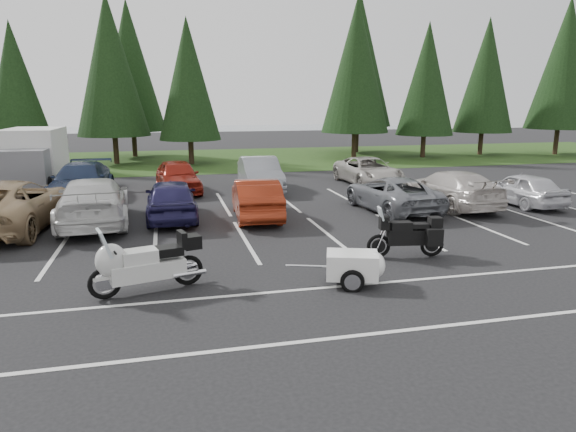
# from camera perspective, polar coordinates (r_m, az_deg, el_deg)

# --- Properties ---
(ground) EXTENTS (120.00, 120.00, 0.00)m
(ground) POSITION_cam_1_polar(r_m,az_deg,el_deg) (14.83, -6.06, -3.84)
(ground) COLOR black
(ground) RESTS_ON ground
(grass_strip) EXTENTS (80.00, 16.00, 0.01)m
(grass_strip) POSITION_cam_1_polar(r_m,az_deg,el_deg) (38.39, -10.85, 6.13)
(grass_strip) COLOR #1A3912
(grass_strip) RESTS_ON ground
(lake_water) EXTENTS (70.00, 50.00, 0.02)m
(lake_water) POSITION_cam_1_polar(r_m,az_deg,el_deg) (69.49, -8.85, 9.00)
(lake_water) COLOR slate
(lake_water) RESTS_ON ground
(box_truck) EXTENTS (2.40, 5.60, 2.90)m
(box_truck) POSITION_cam_1_polar(r_m,az_deg,el_deg) (27.47, -26.67, 5.56)
(box_truck) COLOR silver
(box_truck) RESTS_ON ground
(stall_markings) EXTENTS (32.00, 16.00, 0.01)m
(stall_markings) POSITION_cam_1_polar(r_m,az_deg,el_deg) (16.75, -6.97, -1.94)
(stall_markings) COLOR silver
(stall_markings) RESTS_ON ground
(conifer_3) EXTENTS (3.87, 3.87, 9.02)m
(conifer_3) POSITION_cam_1_polar(r_m,az_deg,el_deg) (36.58, -28.08, 12.87)
(conifer_3) COLOR #332316
(conifer_3) RESTS_ON ground
(conifer_4) EXTENTS (4.80, 4.80, 11.17)m
(conifer_4) POSITION_cam_1_polar(r_m,az_deg,el_deg) (37.23, -19.19, 15.55)
(conifer_4) COLOR #332316
(conifer_4) RESTS_ON ground
(conifer_5) EXTENTS (4.14, 4.14, 9.63)m
(conifer_5) POSITION_cam_1_polar(r_m,az_deg,el_deg) (35.79, -11.03, 14.70)
(conifer_5) COLOR #332316
(conifer_5) RESTS_ON ground
(conifer_6) EXTENTS (4.93, 4.93, 11.48)m
(conifer_6) POSITION_cam_1_polar(r_m,az_deg,el_deg) (38.84, 7.59, 16.23)
(conifer_6) COLOR #332316
(conifer_6) RESTS_ON ground
(conifer_7) EXTENTS (4.27, 4.27, 9.94)m
(conifer_7) POSITION_cam_1_polar(r_m,az_deg,el_deg) (40.80, 15.17, 14.47)
(conifer_7) COLOR #332316
(conifer_7) RESTS_ON ground
(conifer_8) EXTENTS (4.53, 4.53, 10.56)m
(conifer_8) POSITION_cam_1_polar(r_m,az_deg,el_deg) (44.35, 21.15, 14.36)
(conifer_8) COLOR #332316
(conifer_8) RESTS_ON ground
(conifer_9) EXTENTS (5.19, 5.19, 12.10)m
(conifer_9) POSITION_cam_1_polar(r_m,az_deg,el_deg) (47.02, 28.40, 14.67)
(conifer_9) COLOR #332316
(conifer_9) RESTS_ON ground
(conifer_back_b) EXTENTS (4.97, 4.97, 11.58)m
(conifer_back_b) POSITION_cam_1_polar(r_m,az_deg,el_deg) (41.76, -17.21, 15.62)
(conifer_back_b) COLOR #332316
(conifer_back_b) RESTS_ON ground
(conifer_back_c) EXTENTS (5.50, 5.50, 12.81)m
(conifer_back_c) POSITION_cam_1_polar(r_m,az_deg,el_deg) (43.99, 7.87, 16.81)
(conifer_back_c) COLOR #332316
(conifer_back_c) RESTS_ON ground
(car_near_2) EXTENTS (3.35, 6.27, 1.68)m
(car_near_2) POSITION_cam_1_polar(r_m,az_deg,el_deg) (19.33, -28.58, 1.09)
(car_near_2) COLOR #9F825C
(car_near_2) RESTS_ON ground
(car_near_3) EXTENTS (2.66, 5.78, 1.64)m
(car_near_3) POSITION_cam_1_polar(r_m,az_deg,el_deg) (18.90, -20.83, 1.52)
(car_near_3) COLOR silver
(car_near_3) RESTS_ON ground
(car_near_4) EXTENTS (1.80, 4.42, 1.50)m
(car_near_4) POSITION_cam_1_polar(r_m,az_deg,el_deg) (18.93, -12.84, 1.84)
(car_near_4) COLOR #201D48
(car_near_4) RESTS_ON ground
(car_near_5) EXTENTS (1.84, 4.51, 1.45)m
(car_near_5) POSITION_cam_1_polar(r_m,az_deg,el_deg) (18.76, -3.56, 1.97)
(car_near_5) COLOR maroon
(car_near_5) RESTS_ON ground
(car_near_6) EXTENTS (2.61, 5.00, 1.35)m
(car_near_6) POSITION_cam_1_polar(r_m,az_deg,el_deg) (20.39, 11.46, 2.44)
(car_near_6) COLOR slate
(car_near_6) RESTS_ON ground
(car_near_7) EXTENTS (2.49, 5.26, 1.48)m
(car_near_7) POSITION_cam_1_polar(r_m,az_deg,el_deg) (21.72, 17.55, 2.90)
(car_near_7) COLOR beige
(car_near_7) RESTS_ON ground
(car_near_8) EXTENTS (1.87, 4.06, 1.35)m
(car_near_8) POSITION_cam_1_polar(r_m,az_deg,el_deg) (23.19, 24.54, 2.76)
(car_near_8) COLOR silver
(car_near_8) RESTS_ON ground
(car_far_1) EXTENTS (2.53, 5.52, 1.56)m
(car_far_1) POSITION_cam_1_polar(r_m,az_deg,el_deg) (24.13, -22.00, 3.58)
(car_far_1) COLOR #1B2743
(car_far_1) RESTS_ON ground
(car_far_2) EXTENTS (2.24, 4.61, 1.52)m
(car_far_2) POSITION_cam_1_polar(r_m,az_deg,el_deg) (24.64, -12.15, 4.33)
(car_far_2) COLOR maroon
(car_far_2) RESTS_ON ground
(car_far_3) EXTENTS (1.86, 4.89, 1.59)m
(car_far_3) POSITION_cam_1_polar(r_m,az_deg,el_deg) (24.57, -3.13, 4.66)
(car_far_3) COLOR gray
(car_far_3) RESTS_ON ground
(car_far_4) EXTENTS (2.46, 5.03, 1.38)m
(car_far_4) POSITION_cam_1_polar(r_m,az_deg,el_deg) (26.81, 8.92, 4.96)
(car_far_4) COLOR #ADA69E
(car_far_4) RESTS_ON ground
(touring_motorcycle) EXTENTS (2.96, 1.57, 1.57)m
(touring_motorcycle) POSITION_cam_1_polar(r_m,az_deg,el_deg) (11.83, -15.41, -4.56)
(touring_motorcycle) COLOR silver
(touring_motorcycle) RESTS_ON ground
(cargo_trailer) EXTENTS (1.92, 1.45, 0.79)m
(cargo_trailer) POSITION_cam_1_polar(r_m,az_deg,el_deg) (12.05, 7.11, -5.82)
(cargo_trailer) COLOR white
(cargo_trailer) RESTS_ON ground
(adventure_motorcycle) EXTENTS (2.47, 1.19, 1.44)m
(adventure_motorcycle) POSITION_cam_1_polar(r_m,az_deg,el_deg) (14.33, 12.99, -1.70)
(adventure_motorcycle) COLOR black
(adventure_motorcycle) RESTS_ON ground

